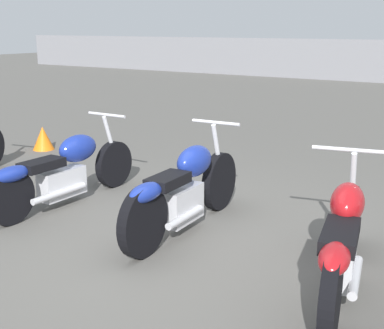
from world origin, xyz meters
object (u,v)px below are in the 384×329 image
at_px(motorcycle_slot_1, 64,170).
at_px(motorcycle_slot_3, 343,240).
at_px(motorcycle_slot_2, 184,190).
at_px(traffic_cone_near, 43,138).

distance_m(motorcycle_slot_1, motorcycle_slot_3, 3.28).
relative_size(motorcycle_slot_2, traffic_cone_near, 5.49).
xyz_separation_m(motorcycle_slot_1, traffic_cone_near, (-2.37, 1.78, -0.21)).
bearing_deg(traffic_cone_near, motorcycle_slot_1, -36.94).
distance_m(motorcycle_slot_2, motorcycle_slot_3, 1.72).
bearing_deg(motorcycle_slot_2, motorcycle_slot_1, 178.93).
bearing_deg(motorcycle_slot_1, traffic_cone_near, 142.93).
height_order(motorcycle_slot_2, traffic_cone_near, motorcycle_slot_2).
height_order(motorcycle_slot_3, traffic_cone_near, motorcycle_slot_3).
height_order(motorcycle_slot_1, traffic_cone_near, motorcycle_slot_1).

